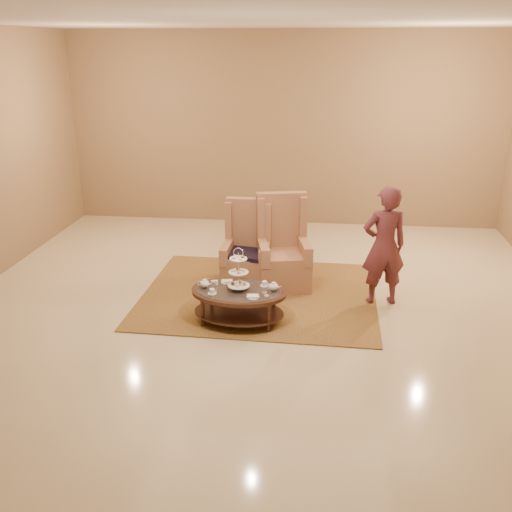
# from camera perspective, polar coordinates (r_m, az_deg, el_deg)

# --- Properties ---
(ground) EXTENTS (8.00, 8.00, 0.00)m
(ground) POSITION_cam_1_polar(r_m,az_deg,el_deg) (7.37, 0.45, -5.61)
(ground) COLOR beige
(ground) RESTS_ON ground
(ceiling) EXTENTS (8.00, 8.00, 0.02)m
(ceiling) POSITION_cam_1_polar(r_m,az_deg,el_deg) (7.37, 0.45, -5.61)
(ceiling) COLOR beige
(ceiling) RESTS_ON ground
(wall_back) EXTENTS (8.00, 0.04, 3.50)m
(wall_back) POSITION_cam_1_polar(r_m,az_deg,el_deg) (10.71, 2.79, 12.43)
(wall_back) COLOR olive
(wall_back) RESTS_ON ground
(rug) EXTENTS (3.21, 2.70, 0.02)m
(rug) POSITION_cam_1_polar(r_m,az_deg,el_deg) (7.85, 0.32, -3.85)
(rug) COLOR olive
(rug) RESTS_ON ground
(tea_table) EXTENTS (1.22, 0.89, 0.98)m
(tea_table) POSITION_cam_1_polar(r_m,az_deg,el_deg) (6.97, -1.73, -3.99)
(tea_table) COLOR black
(tea_table) RESTS_ON ground
(armchair_left) EXTENTS (0.67, 0.69, 1.21)m
(armchair_left) POSITION_cam_1_polar(r_m,az_deg,el_deg) (8.08, -0.88, -0.05)
(armchair_left) COLOR #A26D4C
(armchair_left) RESTS_ON ground
(armchair_right) EXTENTS (0.84, 0.86, 1.30)m
(armchair_right) POSITION_cam_1_polar(r_m,az_deg,el_deg) (8.06, 2.66, 0.06)
(armchair_right) COLOR #A26D4C
(armchair_right) RESTS_ON ground
(person) EXTENTS (0.66, 0.51, 1.60)m
(person) POSITION_cam_1_polar(r_m,az_deg,el_deg) (7.52, 12.69, 0.98)
(person) COLOR #5A262F
(person) RESTS_ON ground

